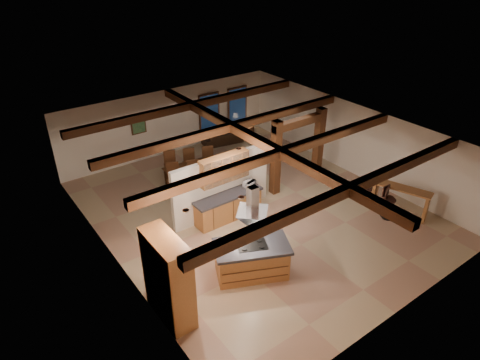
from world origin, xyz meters
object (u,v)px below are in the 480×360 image
object	(u,v)px
dining_table	(192,176)
sofa	(222,138)
kitchen_island	(252,259)
bar_counter	(401,196)

from	to	relation	value
dining_table	sofa	xyz separation A→B (m)	(3.13, 2.48, -0.08)
kitchen_island	dining_table	world-z (taller)	kitchen_island
dining_table	sofa	world-z (taller)	dining_table
dining_table	bar_counter	size ratio (longest dim) A/B	0.99
kitchen_island	dining_table	size ratio (longest dim) A/B	1.19
sofa	bar_counter	xyz separation A→B (m)	(1.65, -8.56, 0.42)
sofa	bar_counter	bearing A→B (deg)	111.10
kitchen_island	bar_counter	bearing A→B (deg)	-5.09
kitchen_island	bar_counter	distance (m)	6.11
bar_counter	sofa	bearing A→B (deg)	100.88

